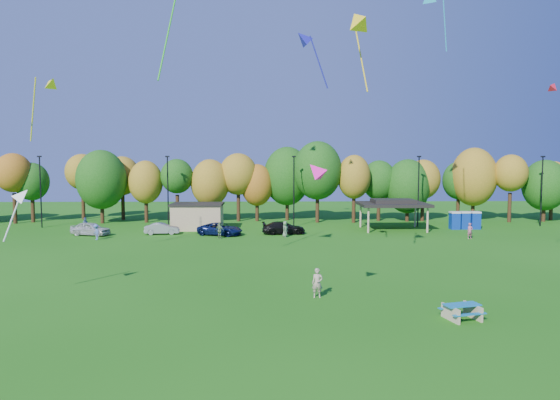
{
  "coord_description": "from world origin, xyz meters",
  "views": [
    {
      "loc": [
        -1.15,
        -23.39,
        8.49
      ],
      "look_at": [
        -0.51,
        6.0,
        6.16
      ],
      "focal_mm": 32.0,
      "sensor_mm": 36.0,
      "label": 1
    }
  ],
  "objects_px": {
    "picnic_table": "(462,310)",
    "car_c": "(220,229)",
    "kite_flyer": "(317,283)",
    "car_a": "(91,229)",
    "car_b": "(162,229)",
    "car_d": "(284,228)",
    "porta_potties": "(465,220)"
  },
  "relations": [
    {
      "from": "picnic_table",
      "to": "kite_flyer",
      "type": "xyz_separation_m",
      "value": [
        -7.32,
        4.44,
        0.43
      ]
    },
    {
      "from": "car_b",
      "to": "car_a",
      "type": "bearing_deg",
      "value": 89.87
    },
    {
      "from": "car_d",
      "to": "picnic_table",
      "type": "bearing_deg",
      "value": -168.83
    },
    {
      "from": "porta_potties",
      "to": "car_d",
      "type": "height_order",
      "value": "porta_potties"
    },
    {
      "from": "car_b",
      "to": "porta_potties",
      "type": "bearing_deg",
      "value": -89.94
    },
    {
      "from": "porta_potties",
      "to": "car_d",
      "type": "xyz_separation_m",
      "value": [
        -22.62,
        -3.73,
        -0.38
      ]
    },
    {
      "from": "porta_potties",
      "to": "kite_flyer",
      "type": "height_order",
      "value": "porta_potties"
    },
    {
      "from": "car_a",
      "to": "car_b",
      "type": "height_order",
      "value": "car_a"
    },
    {
      "from": "picnic_table",
      "to": "car_a",
      "type": "height_order",
      "value": "car_a"
    },
    {
      "from": "picnic_table",
      "to": "car_c",
      "type": "height_order",
      "value": "car_c"
    },
    {
      "from": "picnic_table",
      "to": "car_b",
      "type": "height_order",
      "value": "car_b"
    },
    {
      "from": "porta_potties",
      "to": "car_c",
      "type": "relative_size",
      "value": 0.73
    },
    {
      "from": "car_a",
      "to": "car_d",
      "type": "xyz_separation_m",
      "value": [
        21.95,
        0.66,
        -0.05
      ]
    },
    {
      "from": "car_c",
      "to": "car_a",
      "type": "bearing_deg",
      "value": 108.94
    },
    {
      "from": "kite_flyer",
      "to": "car_c",
      "type": "xyz_separation_m",
      "value": [
        -8.57,
        26.1,
        -0.21
      ]
    },
    {
      "from": "picnic_table",
      "to": "car_a",
      "type": "xyz_separation_m",
      "value": [
        -30.59,
        30.65,
        0.29
      ]
    },
    {
      "from": "kite_flyer",
      "to": "car_a",
      "type": "bearing_deg",
      "value": 133.61
    },
    {
      "from": "kite_flyer",
      "to": "car_a",
      "type": "height_order",
      "value": "kite_flyer"
    },
    {
      "from": "kite_flyer",
      "to": "car_d",
      "type": "distance_m",
      "value": 26.9
    },
    {
      "from": "kite_flyer",
      "to": "car_b",
      "type": "height_order",
      "value": "kite_flyer"
    },
    {
      "from": "car_a",
      "to": "porta_potties",
      "type": "bearing_deg",
      "value": -67.53
    },
    {
      "from": "picnic_table",
      "to": "kite_flyer",
      "type": "relative_size",
      "value": 1.23
    },
    {
      "from": "picnic_table",
      "to": "car_b",
      "type": "relative_size",
      "value": 0.57
    },
    {
      "from": "car_b",
      "to": "picnic_table",
      "type": "bearing_deg",
      "value": -149.78
    },
    {
      "from": "car_a",
      "to": "car_b",
      "type": "relative_size",
      "value": 1.14
    },
    {
      "from": "car_a",
      "to": "car_c",
      "type": "xyz_separation_m",
      "value": [
        14.7,
        -0.11,
        -0.06
      ]
    },
    {
      "from": "car_b",
      "to": "car_d",
      "type": "bearing_deg",
      "value": -96.02
    },
    {
      "from": "picnic_table",
      "to": "car_b",
      "type": "distance_m",
      "value": 38.74
    },
    {
      "from": "porta_potties",
      "to": "picnic_table",
      "type": "bearing_deg",
      "value": -111.75
    },
    {
      "from": "picnic_table",
      "to": "car_d",
      "type": "height_order",
      "value": "car_d"
    },
    {
      "from": "car_b",
      "to": "car_c",
      "type": "distance_m",
      "value": 6.84
    },
    {
      "from": "picnic_table",
      "to": "car_c",
      "type": "bearing_deg",
      "value": 102.96
    }
  ]
}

